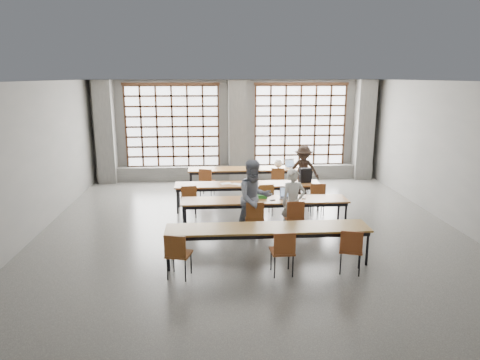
# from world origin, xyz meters

# --- Properties ---
(floor) EXTENTS (11.00, 11.00, 0.00)m
(floor) POSITION_xyz_m (0.00, 0.00, 0.00)
(floor) COLOR #50504D
(floor) RESTS_ON ground
(ceiling) EXTENTS (11.00, 11.00, 0.00)m
(ceiling) POSITION_xyz_m (0.00, 0.00, 3.50)
(ceiling) COLOR silver
(ceiling) RESTS_ON floor
(wall_back) EXTENTS (10.00, 0.00, 10.00)m
(wall_back) POSITION_xyz_m (0.00, 5.50, 1.75)
(wall_back) COLOR #5F5F5D
(wall_back) RESTS_ON floor
(wall_front) EXTENTS (10.00, 0.00, 10.00)m
(wall_front) POSITION_xyz_m (0.00, -5.50, 1.75)
(wall_front) COLOR #5F5F5D
(wall_front) RESTS_ON floor
(wall_left) EXTENTS (0.00, 11.00, 11.00)m
(wall_left) POSITION_xyz_m (-5.00, 0.00, 1.75)
(wall_left) COLOR #5F5F5D
(wall_left) RESTS_ON floor
(wall_right) EXTENTS (0.00, 11.00, 11.00)m
(wall_right) POSITION_xyz_m (5.00, 0.00, 1.75)
(wall_right) COLOR #5F5F5D
(wall_right) RESTS_ON floor
(column_left) EXTENTS (0.60, 0.55, 3.50)m
(column_left) POSITION_xyz_m (-4.50, 5.22, 1.75)
(column_left) COLOR #575755
(column_left) RESTS_ON floor
(column_mid) EXTENTS (0.60, 0.55, 3.50)m
(column_mid) POSITION_xyz_m (0.00, 5.22, 1.75)
(column_mid) COLOR #575755
(column_mid) RESTS_ON floor
(column_right) EXTENTS (0.60, 0.55, 3.50)m
(column_right) POSITION_xyz_m (4.50, 5.22, 1.75)
(column_right) COLOR #575755
(column_right) RESTS_ON floor
(window_left) EXTENTS (3.32, 0.12, 3.00)m
(window_left) POSITION_xyz_m (-2.25, 5.42, 1.90)
(window_left) COLOR white
(window_left) RESTS_ON wall_back
(window_right) EXTENTS (3.32, 0.12, 3.00)m
(window_right) POSITION_xyz_m (2.25, 5.42, 1.90)
(window_right) COLOR white
(window_right) RESTS_ON wall_back
(sill_ledge) EXTENTS (9.80, 0.35, 0.50)m
(sill_ledge) POSITION_xyz_m (0.00, 5.30, 0.25)
(sill_ledge) COLOR #575755
(sill_ledge) RESTS_ON floor
(desk_row_a) EXTENTS (4.00, 0.70, 0.73)m
(desk_row_a) POSITION_xyz_m (0.34, 3.78, 0.66)
(desk_row_a) COLOR brown
(desk_row_a) RESTS_ON floor
(desk_row_b) EXTENTS (4.00, 0.70, 0.73)m
(desk_row_b) POSITION_xyz_m (0.08, 1.79, 0.66)
(desk_row_b) COLOR brown
(desk_row_b) RESTS_ON floor
(desk_row_c) EXTENTS (4.00, 0.70, 0.73)m
(desk_row_c) POSITION_xyz_m (0.35, 0.21, 0.66)
(desk_row_c) COLOR brown
(desk_row_c) RESTS_ON floor
(desk_row_d) EXTENTS (4.00, 0.70, 0.73)m
(desk_row_d) POSITION_xyz_m (0.17, -1.72, 0.66)
(desk_row_d) COLOR brown
(desk_row_d) RESTS_ON floor
(chair_back_left) EXTENTS (0.52, 0.52, 0.88)m
(chair_back_left) POSITION_xyz_m (-1.08, 3.16, 0.54)
(chair_back_left) COLOR brown
(chair_back_left) RESTS_ON floor
(chair_back_mid) EXTENTS (0.49, 0.49, 0.88)m
(chair_back_mid) POSITION_xyz_m (1.13, 3.15, 0.54)
(chair_back_mid) COLOR maroon
(chair_back_mid) RESTS_ON floor
(chair_back_right) EXTENTS (0.46, 0.46, 0.88)m
(chair_back_right) POSITION_xyz_m (1.94, 3.15, 0.54)
(chair_back_right) COLOR brown
(chair_back_right) RESTS_ON floor
(chair_mid_left) EXTENTS (0.46, 0.46, 0.88)m
(chair_mid_left) POSITION_xyz_m (-1.51, 1.16, 0.54)
(chair_mid_left) COLOR brown
(chair_mid_left) RESTS_ON floor
(chair_mid_centre) EXTENTS (0.46, 0.47, 0.88)m
(chair_mid_centre) POSITION_xyz_m (0.49, 1.16, 0.54)
(chair_mid_centre) COLOR brown
(chair_mid_centre) RESTS_ON floor
(chair_mid_right) EXTENTS (0.46, 0.46, 0.88)m
(chair_mid_right) POSITION_xyz_m (1.87, 1.16, 0.54)
(chair_mid_right) COLOR brown
(chair_mid_right) RESTS_ON floor
(chair_front_left) EXTENTS (0.43, 0.44, 0.88)m
(chair_front_left) POSITION_xyz_m (0.04, -0.42, 0.54)
(chair_front_left) COLOR brown
(chair_front_left) RESTS_ON floor
(chair_front_right) EXTENTS (0.44, 0.45, 0.88)m
(chair_front_right) POSITION_xyz_m (0.95, -0.42, 0.54)
(chair_front_right) COLOR brown
(chair_front_right) RESTS_ON floor
(chair_near_left) EXTENTS (0.51, 0.52, 0.88)m
(chair_near_left) POSITION_xyz_m (-1.55, -2.35, 0.54)
(chair_near_left) COLOR brown
(chair_near_left) RESTS_ON floor
(chair_near_mid) EXTENTS (0.44, 0.44, 0.88)m
(chair_near_mid) POSITION_xyz_m (0.37, -2.35, 0.54)
(chair_near_mid) COLOR brown
(chair_near_mid) RESTS_ON floor
(chair_near_right) EXTENTS (0.53, 0.53, 0.88)m
(chair_near_right) POSITION_xyz_m (1.64, -2.35, 0.54)
(chair_near_right) COLOR brown
(chair_near_right) RESTS_ON floor
(student_male) EXTENTS (0.62, 0.46, 1.57)m
(student_male) POSITION_xyz_m (0.95, -0.29, 0.78)
(student_male) COLOR silver
(student_male) RESTS_ON floor
(student_female) EXTENTS (1.05, 0.93, 1.79)m
(student_female) POSITION_xyz_m (0.05, -0.29, 0.90)
(student_female) COLOR #19274B
(student_female) RESTS_ON floor
(student_back) EXTENTS (1.08, 0.76, 1.52)m
(student_back) POSITION_xyz_m (1.94, 3.28, 0.76)
(student_back) COLOR black
(student_back) RESTS_ON floor
(laptop_front) EXTENTS (0.42, 0.37, 0.26)m
(laptop_front) POSITION_xyz_m (0.91, 0.32, 0.79)
(laptop_front) COLOR #AEAEB3
(laptop_front) RESTS_ON desk_row_c
(laptop_back) EXTENTS (0.46, 0.43, 0.26)m
(laptop_back) POSITION_xyz_m (1.67, 3.89, 0.79)
(laptop_back) COLOR #B6B7BB
(laptop_back) RESTS_ON desk_row_a
(mouse) EXTENTS (0.10, 0.07, 0.04)m
(mouse) POSITION_xyz_m (1.30, 0.19, 0.75)
(mouse) COLOR white
(mouse) RESTS_ON desk_row_c
(green_box) EXTENTS (0.25, 0.09, 0.09)m
(green_box) POSITION_xyz_m (0.30, 0.29, 0.78)
(green_box) COLOR #2B7E29
(green_box) RESTS_ON desk_row_c
(phone) EXTENTS (0.14, 0.10, 0.01)m
(phone) POSITION_xyz_m (0.53, 0.11, 0.74)
(phone) COLOR black
(phone) RESTS_ON desk_row_c
(paper_sheet_a) EXTENTS (0.35, 0.29, 0.00)m
(paper_sheet_a) POSITION_xyz_m (-0.52, 1.84, 0.73)
(paper_sheet_a) COLOR white
(paper_sheet_a) RESTS_ON desk_row_b
(paper_sheet_b) EXTENTS (0.36, 0.34, 0.00)m
(paper_sheet_b) POSITION_xyz_m (-0.22, 1.74, 0.73)
(paper_sheet_b) COLOR white
(paper_sheet_b) RESTS_ON desk_row_b
(paper_sheet_c) EXTENTS (0.32, 0.24, 0.00)m
(paper_sheet_c) POSITION_xyz_m (0.18, 1.79, 0.73)
(paper_sheet_c) COLOR white
(paper_sheet_c) RESTS_ON desk_row_b
(backpack) EXTENTS (0.35, 0.25, 0.40)m
(backpack) POSITION_xyz_m (1.68, 1.84, 0.93)
(backpack) COLOR black
(backpack) RESTS_ON desk_row_b
(plastic_bag) EXTENTS (0.28, 0.24, 0.29)m
(plastic_bag) POSITION_xyz_m (1.24, 3.83, 0.87)
(plastic_bag) COLOR white
(plastic_bag) RESTS_ON desk_row_a
(red_pouch) EXTENTS (0.22, 0.15, 0.06)m
(red_pouch) POSITION_xyz_m (-1.53, -2.27, 0.50)
(red_pouch) COLOR #A62214
(red_pouch) RESTS_ON chair_near_left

